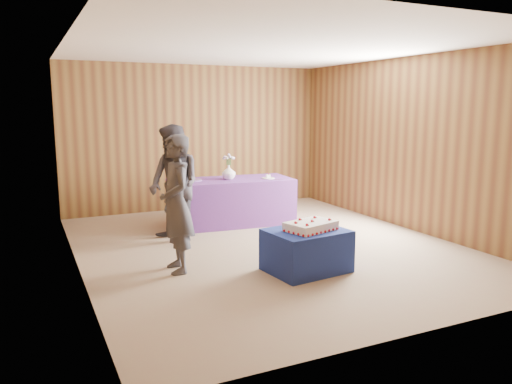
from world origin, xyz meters
TOP-DOWN VIEW (x-y plane):
  - ground at (0.00, 0.00)m, footprint 6.00×6.00m
  - room_shell at (0.00, 0.00)m, footprint 5.04×6.04m
  - cake_table at (-0.05, -1.15)m, footprint 0.97×0.80m
  - serving_table at (0.07, 1.49)m, footprint 2.07×1.08m
  - sheet_cake at (-0.01, -1.17)m, footprint 0.68×0.55m
  - vase at (0.03, 1.49)m, footprint 0.28×0.28m
  - flower_spray at (0.03, 1.49)m, footprint 0.21×0.21m
  - platter at (-0.58, 1.58)m, footprint 0.40×0.40m
  - plate at (0.66, 1.30)m, footprint 0.27×0.27m
  - cake_slice at (0.66, 1.30)m, footprint 0.07×0.06m
  - knife at (0.73, 1.12)m, footprint 0.26×0.07m
  - guest_left at (-1.43, -0.50)m, footprint 0.40×0.60m
  - guest_right at (-1.10, 0.76)m, footprint 0.88×0.99m

SIDE VIEW (x-z plane):
  - ground at x=0.00m, z-range 0.00..0.00m
  - cake_table at x=-0.05m, z-range 0.00..0.50m
  - serving_table at x=0.07m, z-range 0.00..0.75m
  - sheet_cake at x=-0.01m, z-range 0.48..0.62m
  - knife at x=0.73m, z-range 0.75..0.75m
  - plate at x=0.66m, z-range 0.75..0.76m
  - platter at x=-0.58m, z-range 0.75..0.77m
  - cake_slice at x=0.66m, z-range 0.75..0.83m
  - guest_left at x=-1.43m, z-range 0.00..1.62m
  - guest_right at x=-1.10m, z-range 0.00..1.69m
  - vase at x=0.03m, z-range 0.75..0.98m
  - flower_spray at x=0.03m, z-range 1.04..1.20m
  - room_shell at x=0.00m, z-range 0.44..3.16m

